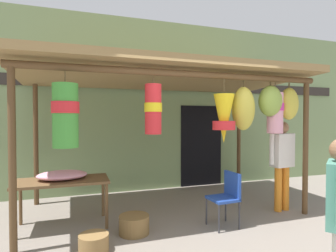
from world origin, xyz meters
name	(u,v)px	position (x,y,z in m)	size (l,w,h in m)	color
ground_plane	(194,225)	(0.00, 0.00, 0.00)	(30.00, 30.00, 0.00)	gray
shop_facade	(153,106)	(0.01, 2.45, 1.99)	(12.03, 0.29, 3.99)	#7A9360
market_stall_canopy	(174,85)	(-0.10, 0.65, 2.26)	(5.06, 2.58, 2.58)	brown
display_table	(63,185)	(-1.95, 0.58, 0.65)	(1.37, 0.68, 0.73)	brown
flower_heap_on_table	(63,175)	(-1.94, 0.61, 0.80)	(0.75, 0.52, 0.14)	pink
folding_chair	(227,194)	(0.47, -0.21, 0.50)	(0.43, 0.43, 0.84)	#2347A8
wicker_basket_by_table	(134,225)	(-0.96, -0.03, 0.13)	(0.44, 0.44, 0.27)	brown
wicker_basket_spare	(94,243)	(-1.55, -0.40, 0.11)	(0.38, 0.38, 0.22)	olive
customer_foreground	(282,158)	(1.80, 0.12, 0.96)	(0.59, 0.26, 1.63)	orange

